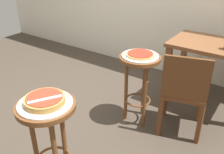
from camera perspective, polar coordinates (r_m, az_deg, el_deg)
ground_plane at (r=2.84m, az=-9.08°, el=-8.31°), size 6.00×6.00×0.00m
stool_foreground at (r=1.81m, az=-14.27°, el=-11.07°), size 0.40×0.40×0.73m
serving_plate_foreground at (r=1.70m, az=-15.03°, el=-5.89°), size 0.36×0.36×0.01m
pizza_foreground at (r=1.68m, az=-15.14°, el=-5.08°), size 0.27×0.27×0.05m
stool_middle at (r=2.46m, az=6.22°, el=0.66°), size 0.40×0.40×0.73m
serving_plate_middle at (r=2.38m, az=6.46°, el=4.86°), size 0.35×0.35×0.01m
pizza_middle at (r=2.37m, az=6.48°, el=5.21°), size 0.27×0.27×0.02m
dining_table at (r=2.92m, az=22.37°, el=4.58°), size 0.93×0.62×0.75m
wooden_chair at (r=2.40m, az=16.14°, el=-3.13°), size 0.50×0.50×0.85m
pizza_server_knife at (r=1.64m, az=-15.08°, el=-4.93°), size 0.13×0.20×0.01m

